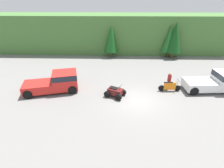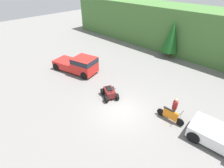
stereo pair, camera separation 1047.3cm
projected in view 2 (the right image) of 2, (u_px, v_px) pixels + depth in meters
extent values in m
plane|color=slate|center=(121.00, 111.00, 14.25)|extent=(80.00, 80.00, 0.00)
cube|color=#477538|center=(205.00, 34.00, 22.29)|extent=(44.00, 6.00, 5.82)
cylinder|color=brown|center=(168.00, 54.00, 23.10)|extent=(0.28, 0.28, 0.85)
cone|color=#19561E|center=(172.00, 36.00, 21.83)|extent=(2.09, 2.09, 3.89)
cube|color=red|center=(85.00, 65.00, 18.88)|extent=(2.72, 2.52, 1.67)
cube|color=#1E232D|center=(84.00, 61.00, 18.59)|extent=(2.75, 2.55, 0.54)
cube|color=red|center=(68.00, 64.00, 20.20)|extent=(3.22, 2.65, 0.82)
cylinder|color=black|center=(95.00, 68.00, 19.65)|extent=(0.87, 0.47, 0.83)
cylinder|color=black|center=(84.00, 76.00, 18.30)|extent=(0.87, 0.47, 0.83)
cylinder|color=black|center=(68.00, 61.00, 21.36)|extent=(0.87, 0.47, 0.83)
cylinder|color=black|center=(57.00, 67.00, 20.01)|extent=(0.87, 0.47, 0.83)
cube|color=white|center=(214.00, 134.00, 11.41)|extent=(3.08, 2.18, 0.82)
cylinder|color=black|center=(203.00, 122.00, 12.65)|extent=(0.84, 0.32, 0.83)
cylinder|color=black|center=(194.00, 137.00, 11.47)|extent=(0.84, 0.32, 0.83)
cylinder|color=black|center=(180.00, 122.00, 12.76)|extent=(0.61, 0.11, 0.61)
cylinder|color=black|center=(161.00, 112.00, 13.67)|extent=(0.61, 0.11, 0.61)
cube|color=orange|center=(171.00, 115.00, 13.08)|extent=(1.17, 0.18, 0.74)
cylinder|color=#B7B7BC|center=(180.00, 117.00, 12.55)|extent=(0.32, 0.06, 0.84)
cylinder|color=black|center=(182.00, 113.00, 12.32)|extent=(0.05, 0.60, 0.04)
cube|color=black|center=(169.00, 109.00, 12.98)|extent=(0.86, 0.15, 0.06)
cylinder|color=black|center=(117.00, 97.00, 15.37)|extent=(0.63, 0.46, 0.60)
cylinder|color=black|center=(106.00, 99.00, 15.09)|extent=(0.63, 0.46, 0.60)
cylinder|color=black|center=(112.00, 90.00, 16.31)|extent=(0.63, 0.46, 0.60)
cylinder|color=black|center=(102.00, 92.00, 16.03)|extent=(0.63, 0.46, 0.60)
cube|color=#5B1919|center=(109.00, 92.00, 15.59)|extent=(1.51, 1.27, 0.57)
cylinder|color=black|center=(111.00, 91.00, 14.96)|extent=(0.07, 0.07, 0.35)
cylinder|color=black|center=(111.00, 89.00, 14.86)|extent=(0.44, 0.86, 0.04)
cube|color=black|center=(109.00, 88.00, 15.52)|extent=(0.87, 0.73, 0.08)
cylinder|color=brown|center=(174.00, 112.00, 13.47)|extent=(0.19, 0.19, 0.89)
cylinder|color=brown|center=(172.00, 113.00, 13.36)|extent=(0.19, 0.19, 0.89)
cylinder|color=maroon|center=(175.00, 105.00, 13.00)|extent=(0.38, 0.38, 0.66)
sphere|color=tan|center=(176.00, 100.00, 12.75)|extent=(0.25, 0.25, 0.24)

